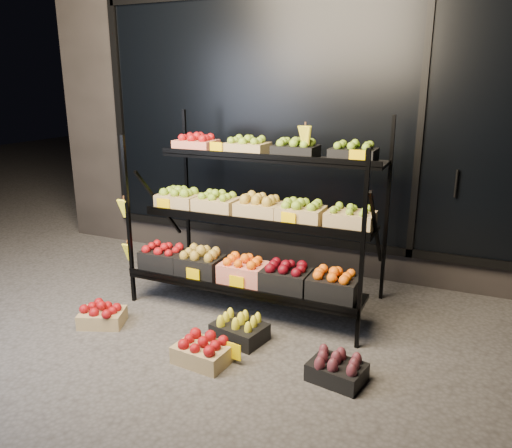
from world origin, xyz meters
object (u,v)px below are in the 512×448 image
at_px(floor_crate_midleft, 240,329).
at_px(floor_crate_midright, 203,350).
at_px(display_rack, 254,218).
at_px(floor_crate_left, 102,315).

xyz_separation_m(floor_crate_midleft, floor_crate_midright, (-0.10, -0.39, -0.00)).
height_order(display_rack, floor_crate_left, display_rack).
bearing_deg(floor_crate_midright, display_rack, 100.08).
bearing_deg(floor_crate_left, floor_crate_midleft, -9.76).
xyz_separation_m(floor_crate_left, floor_crate_midleft, (1.14, 0.23, 0.01)).
distance_m(floor_crate_left, floor_crate_midright, 1.05).
xyz_separation_m(display_rack, floor_crate_midleft, (0.18, -0.67, -0.69)).
bearing_deg(display_rack, floor_crate_midleft, -74.79).
bearing_deg(floor_crate_midleft, floor_crate_left, -156.53).
height_order(floor_crate_left, floor_crate_midleft, floor_crate_midleft).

